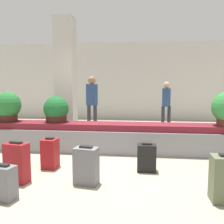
{
  "coord_description": "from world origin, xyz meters",
  "views": [
    {
      "loc": [
        0.65,
        -4.17,
        1.5
      ],
      "look_at": [
        0.0,
        1.24,
        0.88
      ],
      "focal_mm": 40.0,
      "sensor_mm": 36.0,
      "label": 1
    }
  ],
  "objects_px": {
    "suitcase_5": "(17,163)",
    "potted_plant_2": "(8,107)",
    "suitcase_3": "(86,166)",
    "traveler_2": "(92,99)",
    "suitcase_1": "(147,158)",
    "traveler_1": "(63,95)",
    "suitcase_4": "(4,183)",
    "pillar": "(66,80)",
    "potted_plant_1": "(56,110)",
    "suitcase_2": "(50,153)",
    "traveler_0": "(166,101)"
  },
  "relations": [
    {
      "from": "suitcase_5",
      "to": "potted_plant_1",
      "type": "relative_size",
      "value": 1.07
    },
    {
      "from": "pillar",
      "to": "suitcase_3",
      "type": "xyz_separation_m",
      "value": [
        1.19,
        -2.9,
        -1.32
      ]
    },
    {
      "from": "suitcase_4",
      "to": "traveler_0",
      "type": "bearing_deg",
      "value": 77.02
    },
    {
      "from": "suitcase_2",
      "to": "pillar",
      "type": "bearing_deg",
      "value": 103.9
    },
    {
      "from": "suitcase_3",
      "to": "traveler_2",
      "type": "height_order",
      "value": "traveler_2"
    },
    {
      "from": "suitcase_1",
      "to": "suitcase_5",
      "type": "height_order",
      "value": "suitcase_5"
    },
    {
      "from": "suitcase_3",
      "to": "traveler_0",
      "type": "xyz_separation_m",
      "value": [
        1.62,
        4.89,
        0.64
      ]
    },
    {
      "from": "potted_plant_1",
      "to": "traveler_0",
      "type": "xyz_separation_m",
      "value": [
        2.74,
        2.96,
        0.02
      ]
    },
    {
      "from": "traveler_0",
      "to": "traveler_2",
      "type": "relative_size",
      "value": 0.91
    },
    {
      "from": "suitcase_1",
      "to": "potted_plant_2",
      "type": "xyz_separation_m",
      "value": [
        -3.17,
        1.21,
        0.73
      ]
    },
    {
      "from": "suitcase_3",
      "to": "suitcase_5",
      "type": "bearing_deg",
      "value": -167.74
    },
    {
      "from": "suitcase_2",
      "to": "suitcase_4",
      "type": "height_order",
      "value": "suitcase_2"
    },
    {
      "from": "suitcase_4",
      "to": "potted_plant_2",
      "type": "xyz_separation_m",
      "value": [
        -1.31,
        2.5,
        0.74
      ]
    },
    {
      "from": "suitcase_2",
      "to": "suitcase_3",
      "type": "height_order",
      "value": "suitcase_3"
    },
    {
      "from": "suitcase_1",
      "to": "traveler_1",
      "type": "bearing_deg",
      "value": 124.34
    },
    {
      "from": "pillar",
      "to": "suitcase_2",
      "type": "distance_m",
      "value": 2.66
    },
    {
      "from": "suitcase_4",
      "to": "pillar",
      "type": "bearing_deg",
      "value": 105.91
    },
    {
      "from": "suitcase_5",
      "to": "potted_plant_2",
      "type": "height_order",
      "value": "potted_plant_2"
    },
    {
      "from": "suitcase_4",
      "to": "traveler_0",
      "type": "xyz_separation_m",
      "value": [
        2.57,
        5.51,
        0.7
      ]
    },
    {
      "from": "suitcase_3",
      "to": "suitcase_5",
      "type": "xyz_separation_m",
      "value": [
        -1.06,
        -0.06,
        0.02
      ]
    },
    {
      "from": "suitcase_4",
      "to": "traveler_0",
      "type": "height_order",
      "value": "traveler_0"
    },
    {
      "from": "pillar",
      "to": "potted_plant_2",
      "type": "bearing_deg",
      "value": -136.4
    },
    {
      "from": "suitcase_3",
      "to": "traveler_1",
      "type": "distance_m",
      "value": 5.28
    },
    {
      "from": "potted_plant_1",
      "to": "suitcase_4",
      "type": "bearing_deg",
      "value": -86.06
    },
    {
      "from": "traveler_0",
      "to": "traveler_1",
      "type": "distance_m",
      "value": 3.54
    },
    {
      "from": "traveler_0",
      "to": "potted_plant_1",
      "type": "bearing_deg",
      "value": 161.58
    },
    {
      "from": "suitcase_5",
      "to": "traveler_1",
      "type": "xyz_separation_m",
      "value": [
        -0.85,
        4.91,
        0.81
      ]
    },
    {
      "from": "traveler_2",
      "to": "suitcase_4",
      "type": "bearing_deg",
      "value": 99.39
    },
    {
      "from": "potted_plant_1",
      "to": "suitcase_2",
      "type": "bearing_deg",
      "value": -75.75
    },
    {
      "from": "suitcase_4",
      "to": "traveler_2",
      "type": "xyz_separation_m",
      "value": [
        0.21,
        4.73,
        0.81
      ]
    },
    {
      "from": "potted_plant_2",
      "to": "suitcase_1",
      "type": "bearing_deg",
      "value": -20.84
    },
    {
      "from": "suitcase_3",
      "to": "traveler_0",
      "type": "height_order",
      "value": "traveler_0"
    },
    {
      "from": "pillar",
      "to": "suitcase_3",
      "type": "relative_size",
      "value": 5.47
    },
    {
      "from": "suitcase_2",
      "to": "suitcase_4",
      "type": "bearing_deg",
      "value": -92.93
    },
    {
      "from": "pillar",
      "to": "traveler_1",
      "type": "relative_size",
      "value": 1.75
    },
    {
      "from": "suitcase_2",
      "to": "potted_plant_1",
      "type": "distance_m",
      "value": 1.48
    },
    {
      "from": "suitcase_2",
      "to": "traveler_2",
      "type": "xyz_separation_m",
      "value": [
        0.06,
        3.48,
        0.77
      ]
    },
    {
      "from": "suitcase_5",
      "to": "suitcase_4",
      "type": "bearing_deg",
      "value": -66.13
    },
    {
      "from": "traveler_0",
      "to": "potted_plant_2",
      "type": "bearing_deg",
      "value": 152.18
    },
    {
      "from": "traveler_2",
      "to": "pillar",
      "type": "bearing_deg",
      "value": 81.49
    },
    {
      "from": "suitcase_2",
      "to": "suitcase_5",
      "type": "relative_size",
      "value": 0.87
    },
    {
      "from": "suitcase_4",
      "to": "potted_plant_1",
      "type": "relative_size",
      "value": 0.8
    },
    {
      "from": "suitcase_1",
      "to": "traveler_2",
      "type": "relative_size",
      "value": 0.29
    },
    {
      "from": "suitcase_4",
      "to": "traveler_0",
      "type": "distance_m",
      "value": 6.12
    },
    {
      "from": "potted_plant_1",
      "to": "potted_plant_2",
      "type": "height_order",
      "value": "potted_plant_2"
    },
    {
      "from": "suitcase_3",
      "to": "traveler_0",
      "type": "bearing_deg",
      "value": 80.88
    },
    {
      "from": "suitcase_5",
      "to": "traveler_1",
      "type": "bearing_deg",
      "value": 112.4
    },
    {
      "from": "pillar",
      "to": "traveler_1",
      "type": "xyz_separation_m",
      "value": [
        -0.72,
        1.95,
        -0.49
      ]
    },
    {
      "from": "pillar",
      "to": "traveler_2",
      "type": "distance_m",
      "value": 1.41
    },
    {
      "from": "suitcase_4",
      "to": "traveler_1",
      "type": "height_order",
      "value": "traveler_1"
    }
  ]
}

